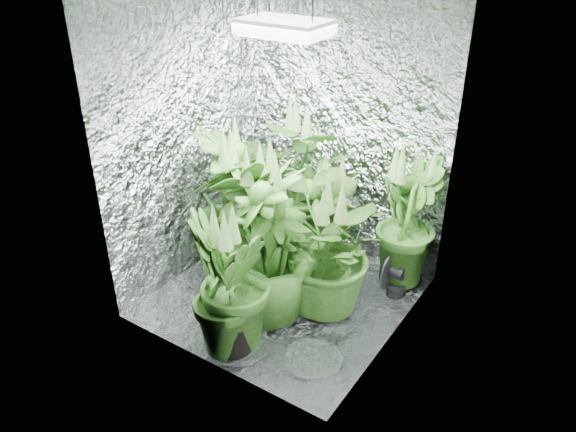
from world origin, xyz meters
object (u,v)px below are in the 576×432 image
at_px(plant_b, 328,230).
at_px(plant_e, 323,253).
at_px(grow_lamp, 284,27).
at_px(circulation_fan, 393,277).
at_px(plant_h, 269,248).
at_px(plant_a, 301,180).
at_px(plant_c, 406,223).
at_px(plant_d, 232,210).
at_px(plant_g, 230,286).
at_px(plant_f, 252,229).

xyz_separation_m(plant_b, plant_e, (0.14, -0.30, 0.02)).
relative_size(grow_lamp, plant_e, 0.47).
bearing_deg(circulation_fan, plant_h, -125.56).
height_order(plant_a, plant_e, plant_a).
bearing_deg(plant_c, grow_lamp, -132.84).
distance_m(plant_c, plant_h, 1.04).
relative_size(plant_e, circulation_fan, 3.25).
height_order(plant_b, plant_e, plant_e).
xyz_separation_m(plant_d, plant_h, (0.47, -0.22, -0.03)).
bearing_deg(plant_d, grow_lamp, 1.67).
bearing_deg(plant_a, plant_h, -70.23).
distance_m(plant_d, plant_e, 0.74).
height_order(plant_d, plant_g, plant_d).
relative_size(grow_lamp, circulation_fan, 1.52).
bearing_deg(grow_lamp, plant_b, 61.57).
distance_m(plant_c, plant_d, 1.22).
xyz_separation_m(plant_b, plant_d, (-0.60, -0.31, 0.11)).
relative_size(plant_g, circulation_fan, 3.19).
bearing_deg(plant_d, plant_h, -24.79).
bearing_deg(plant_h, plant_f, 151.68).
distance_m(grow_lamp, plant_h, 1.32).
bearing_deg(plant_c, plant_a, 180.00).
height_order(plant_e, plant_h, plant_h).
height_order(plant_d, plant_h, plant_d).
height_order(plant_a, plant_f, plant_a).
bearing_deg(circulation_fan, plant_b, -156.47).
bearing_deg(plant_d, plant_f, -21.31).
xyz_separation_m(grow_lamp, plant_g, (0.04, -0.64, -1.34)).
bearing_deg(plant_g, plant_b, 82.96).
relative_size(plant_b, plant_f, 0.84).
distance_m(plant_f, circulation_fan, 1.06).
height_order(plant_d, plant_e, plant_d).
bearing_deg(plant_h, plant_e, 40.30).
height_order(plant_b, plant_g, plant_g).
xyz_separation_m(plant_c, plant_e, (-0.30, -0.65, -0.01)).
distance_m(plant_a, plant_g, 1.32).
xyz_separation_m(grow_lamp, plant_c, (0.59, 0.64, -1.35)).
relative_size(grow_lamp, plant_f, 0.43).
distance_m(plant_a, plant_h, 0.93).
bearing_deg(plant_g, circulation_fan, 62.27).
bearing_deg(plant_e, plant_b, 114.17).
bearing_deg(grow_lamp, plant_e, -1.52).
bearing_deg(plant_a, plant_f, -83.43).
bearing_deg(plant_e, plant_d, -179.62).
xyz_separation_m(grow_lamp, circulation_fan, (0.62, 0.45, -1.69)).
xyz_separation_m(plant_g, circulation_fan, (0.57, 1.09, -0.35)).
distance_m(plant_b, plant_h, 0.55).
relative_size(plant_c, plant_f, 0.90).
distance_m(plant_b, plant_e, 0.33).
height_order(plant_a, plant_c, plant_a).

